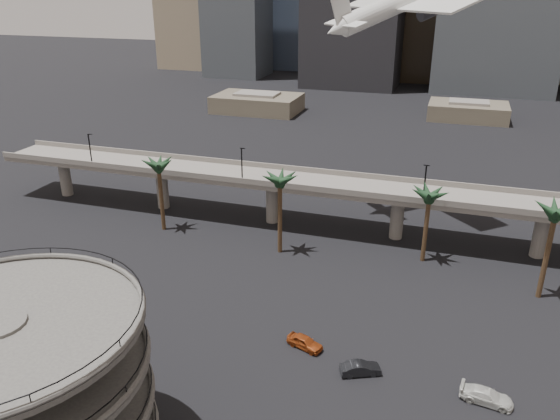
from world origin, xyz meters
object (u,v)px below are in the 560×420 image
(overpass, at_px, (333,190))
(car_b, at_px, (360,368))
(car_c, at_px, (487,396))
(car_a, at_px, (305,342))
(parking_ramp, at_px, (12,389))

(overpass, bearing_deg, car_b, -72.42)
(car_b, distance_m, car_c, 13.08)
(car_a, height_order, car_b, car_a)
(car_b, bearing_deg, overpass, -6.99)
(car_a, bearing_deg, car_b, -91.87)
(parking_ramp, xyz_separation_m, car_b, (24.56, 22.50, -9.09))
(parking_ramp, distance_m, overpass, 60.46)
(overpass, distance_m, car_c, 44.82)
(parking_ramp, bearing_deg, car_b, 42.49)
(overpass, xyz_separation_m, car_b, (11.56, -36.49, -6.60))
(car_a, bearing_deg, overpass, 26.42)
(overpass, distance_m, car_a, 34.73)
(car_b, height_order, car_c, car_c)
(overpass, xyz_separation_m, car_c, (24.64, -36.86, -6.57))
(car_a, xyz_separation_m, car_b, (7.09, -2.68, -0.02))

